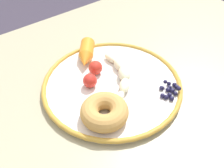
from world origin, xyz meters
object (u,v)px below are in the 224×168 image
plate (112,85)px  banana (121,75)px  dining_table (109,115)px  tomato_near (95,68)px  tomato_mid (90,81)px  donut (104,112)px  blueberry_pile (170,90)px  carrot_orange (86,54)px

plate → banana: (-0.03, -0.00, 0.02)m
dining_table → tomato_near: size_ratio=35.73×
dining_table → tomato_near: 0.13m
tomato_near → tomato_mid: size_ratio=1.03×
tomato_near → tomato_mid: bearing=39.4°
donut → plate: bearing=-136.1°
dining_table → blueberry_pile: 0.17m
blueberry_pile → tomato_mid: size_ratio=1.75×
banana → carrot_orange: (0.03, -0.12, 0.01)m
dining_table → plate: plate is taller
plate → banana: 0.03m
carrot_orange → tomato_near: bearing=78.5°
carrot_orange → donut: (0.08, 0.19, 0.00)m
dining_table → donut: (0.05, 0.06, 0.11)m
carrot_orange → donut: donut is taller
plate → blueberry_pile: (-0.09, 0.11, 0.01)m
carrot_orange → tomato_mid: 0.11m
dining_table → banana: size_ratio=7.55×
donut → tomato_near: 0.15m
plate → carrot_orange: size_ratio=3.35×
blueberry_pile → dining_table: bearing=-38.6°
banana → blueberry_pile: size_ratio=2.78×
plate → tomato_near: size_ratio=9.66×
dining_table → tomato_mid: bearing=-60.5°
blueberry_pile → plate: bearing=-49.2°
carrot_orange → tomato_near: carrot_orange is taller
dining_table → blueberry_pile: bearing=141.4°
banana → tomato_mid: (0.08, -0.03, 0.00)m
plate → tomato_mid: bearing=-30.4°
tomato_mid → carrot_orange: bearing=-118.6°
donut → blueberry_pile: (-0.17, 0.03, -0.01)m
dining_table → carrot_orange: bearing=-101.1°
donut → tomato_mid: size_ratio=3.01×
dining_table → banana: 0.12m
plate → tomato_near: tomato_near is taller
banana → blueberry_pile: bearing=119.9°
carrot_orange → tomato_near: (0.01, 0.06, -0.00)m
carrot_orange → plate: bearing=88.0°
plate → tomato_near: 0.06m
dining_table → banana: (-0.05, -0.02, 0.10)m
tomato_mid → dining_table: bearing=119.5°
carrot_orange → donut: 0.21m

